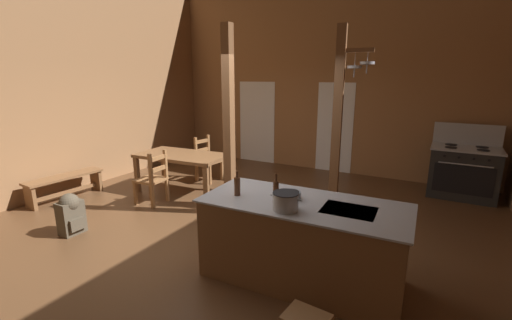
{
  "coord_description": "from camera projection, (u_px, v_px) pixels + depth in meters",
  "views": [
    {
      "loc": [
        2.53,
        -3.75,
        2.19
      ],
      "look_at": [
        0.19,
        0.5,
        0.99
      ],
      "focal_mm": 23.88,
      "sensor_mm": 36.0,
      "label": 1
    }
  ],
  "objects": [
    {
      "name": "kitchen_island",
      "position": [
        302.0,
        241.0,
        3.68
      ],
      "size": [
        2.19,
        1.04,
        0.9
      ],
      "color": "brown",
      "rests_on": "ground_plane"
    },
    {
      "name": "bench_along_left_wall",
      "position": [
        65.0,
        183.0,
        6.18
      ],
      "size": [
        0.45,
        1.34,
        0.44
      ],
      "color": "brown",
      "rests_on": "ground_plane"
    },
    {
      "name": "glazed_door_back_left",
      "position": [
        257.0,
        122.0,
        8.78
      ],
      "size": [
        1.0,
        0.01,
        2.05
      ],
      "primitive_type": "cube",
      "color": "white",
      "rests_on": "ground_plane"
    },
    {
      "name": "wall_left",
      "position": [
        49.0,
        70.0,
        6.11
      ],
      "size": [
        0.14,
        8.69,
        4.59
      ],
      "primitive_type": "cube",
      "color": "#93663F",
      "rests_on": "ground_plane"
    },
    {
      "name": "dining_table",
      "position": [
        182.0,
        159.0,
        6.52
      ],
      "size": [
        1.75,
        1.01,
        0.74
      ],
      "color": "brown",
      "rests_on": "ground_plane"
    },
    {
      "name": "ladderback_chair_by_post",
      "position": [
        207.0,
        160.0,
        7.25
      ],
      "size": [
        0.49,
        0.49,
        0.95
      ],
      "color": "olive",
      "rests_on": "ground_plane"
    },
    {
      "name": "support_post_with_pot_rack",
      "position": [
        339.0,
        117.0,
        5.31
      ],
      "size": [
        0.58,
        0.27,
        2.94
      ],
      "color": "brown",
      "rests_on": "ground_plane"
    },
    {
      "name": "backpack",
      "position": [
        71.0,
        213.0,
        4.81
      ],
      "size": [
        0.31,
        0.32,
        0.6
      ],
      "color": "#4C4233",
      "rests_on": "ground_plane"
    },
    {
      "name": "bottle_tall_on_counter",
      "position": [
        237.0,
        186.0,
        3.76
      ],
      "size": [
        0.07,
        0.07,
        0.28
      ],
      "color": "#56331E",
      "rests_on": "kitchen_island"
    },
    {
      "name": "ground_plane",
      "position": [
        228.0,
        236.0,
        4.91
      ],
      "size": [
        8.22,
        8.69,
        0.1
      ],
      "primitive_type": "cube",
      "color": "brown"
    },
    {
      "name": "stockpot_on_counter",
      "position": [
        286.0,
        201.0,
        3.35
      ],
      "size": [
        0.33,
        0.26,
        0.18
      ],
      "color": "#A8AAB2",
      "rests_on": "kitchen_island"
    },
    {
      "name": "mixing_bowl_on_counter",
      "position": [
        291.0,
        195.0,
        3.68
      ],
      "size": [
        0.22,
        0.22,
        0.08
      ],
      "color": "slate",
      "rests_on": "kitchen_island"
    },
    {
      "name": "support_post_center",
      "position": [
        229.0,
        124.0,
        5.26
      ],
      "size": [
        0.14,
        0.14,
        2.94
      ],
      "color": "brown",
      "rests_on": "ground_plane"
    },
    {
      "name": "ladderback_chair_near_window",
      "position": [
        153.0,
        179.0,
        5.9
      ],
      "size": [
        0.47,
        0.47,
        0.95
      ],
      "color": "olive",
      "rests_on": "ground_plane"
    },
    {
      "name": "bottle_short_on_counter",
      "position": [
        276.0,
        192.0,
        3.52
      ],
      "size": [
        0.06,
        0.06,
        0.32
      ],
      "color": "#56331E",
      "rests_on": "kitchen_island"
    },
    {
      "name": "stove_range",
      "position": [
        463.0,
        171.0,
        6.27
      ],
      "size": [
        1.15,
        0.84,
        1.32
      ],
      "color": "#242424",
      "rests_on": "ground_plane"
    },
    {
      "name": "wall_back",
      "position": [
        323.0,
        71.0,
        7.76
      ],
      "size": [
        8.22,
        0.14,
        4.59
      ],
      "primitive_type": "cube",
      "color": "#93663F",
      "rests_on": "ground_plane"
    },
    {
      "name": "glazed_panel_back_right",
      "position": [
        335.0,
        128.0,
        7.83
      ],
      "size": [
        0.84,
        0.01,
        2.05
      ],
      "primitive_type": "cube",
      "color": "white",
      "rests_on": "ground_plane"
    }
  ]
}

